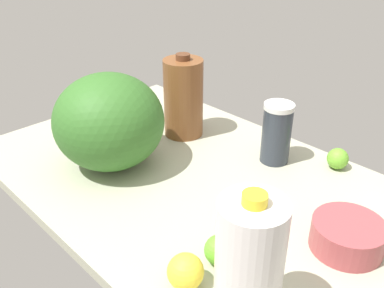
# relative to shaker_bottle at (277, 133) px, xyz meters

# --- Properties ---
(countertop) EXTENTS (1.20, 0.76, 0.03)m
(countertop) POSITION_rel_shaker_bottle_xyz_m (-0.10, -0.23, -0.10)
(countertop) COLOR #ACAC93
(countertop) RESTS_ON ground
(shaker_bottle) EXTENTS (0.08, 0.08, 0.18)m
(shaker_bottle) POSITION_rel_shaker_bottle_xyz_m (0.00, 0.00, 0.00)
(shaker_bottle) COLOR #2C333D
(shaker_bottle) RESTS_ON countertop
(chocolate_milk_jug) EXTENTS (0.12, 0.12, 0.26)m
(chocolate_milk_jug) POSITION_rel_shaker_bottle_xyz_m (-0.31, -0.07, 0.03)
(chocolate_milk_jug) COLOR brown
(chocolate_milk_jug) RESTS_ON countertop
(watermelon) EXTENTS (0.30, 0.30, 0.26)m
(watermelon) POSITION_rel_shaker_bottle_xyz_m (-0.31, -0.34, 0.04)
(watermelon) COLOR #336A27
(watermelon) RESTS_ON countertop
(mixing_bowl) EXTENTS (0.15, 0.15, 0.06)m
(mixing_bowl) POSITION_rel_shaker_bottle_xyz_m (0.32, -0.19, -0.06)
(mixing_bowl) COLOR #A4454A
(mixing_bowl) RESTS_ON countertop
(milk_jug) EXTENTS (0.11, 0.11, 0.27)m
(milk_jug) POSITION_rel_shaker_bottle_xyz_m (0.29, -0.48, 0.04)
(milk_jug) COLOR white
(milk_jug) RESTS_ON countertop
(lemon_near_front) EXTENTS (0.07, 0.07, 0.07)m
(lemon_near_front) POSITION_rel_shaker_bottle_xyz_m (0.16, -0.50, -0.05)
(lemon_near_front) COLOR yellow
(lemon_near_front) RESTS_ON countertop
(lime_beside_bowl) EXTENTS (0.06, 0.06, 0.06)m
(lime_beside_bowl) POSITION_rel_shaker_bottle_xyz_m (0.15, 0.09, -0.06)
(lime_beside_bowl) COLOR #6AB230
(lime_beside_bowl) RESTS_ON countertop
(lime_by_jug) EXTENTS (0.06, 0.06, 0.06)m
(lime_by_jug) POSITION_rel_shaker_bottle_xyz_m (0.17, -0.41, -0.06)
(lime_by_jug) COLOR #61BB2F
(lime_by_jug) RESTS_ON countertop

